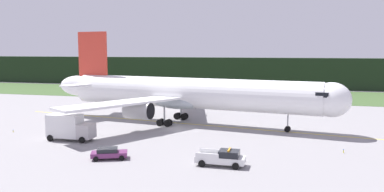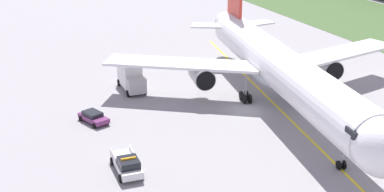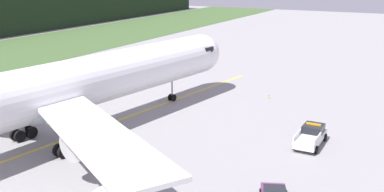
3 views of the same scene
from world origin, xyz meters
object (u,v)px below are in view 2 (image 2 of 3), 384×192
at_px(catering_truck, 131,76).
at_px(staff_car, 93,117).
at_px(airliner, 279,67).
at_px(ops_pickup_truck, 127,164).

bearing_deg(catering_truck, staff_car, -36.46).
distance_m(airliner, ops_pickup_truck, 24.78).
distance_m(airliner, catering_truck, 20.60).
height_order(ops_pickup_truck, catering_truck, catering_truck).
height_order(airliner, ops_pickup_truck, airliner).
height_order(airliner, catering_truck, airliner).
distance_m(ops_pickup_truck, catering_truck, 23.88).
height_order(catering_truck, staff_car, catering_truck).
bearing_deg(ops_pickup_truck, staff_car, -176.98).
relative_size(catering_truck, staff_car, 1.46).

